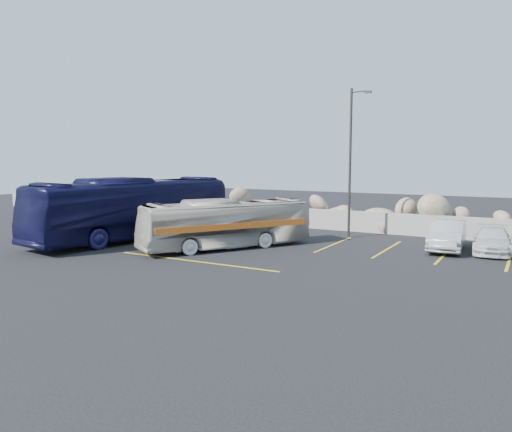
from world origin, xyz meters
The scene contains 9 objects.
ground centered at (0.00, 0.00, 0.00)m, with size 90.00×90.00×0.00m, color black.
seawall centered at (0.00, 12.00, 0.60)m, with size 60.00×0.40×1.20m, color gray.
riprap_pile centered at (0.00, 13.20, 1.30)m, with size 54.00×2.80×2.60m, color #89715A, non-canonical shape.
parking_lines centered at (4.64, 5.57, 0.01)m, with size 18.16×9.36×0.01m.
lamppost centered at (2.56, 9.50, 4.30)m, with size 1.14×0.18×8.00m.
vintage_bus centered at (-1.57, 3.52, 1.18)m, with size 1.98×8.47×2.36m, color beige.
tour_coach centered at (-7.37, 3.39, 1.65)m, with size 2.77×11.86×3.30m, color #100F33.
car_b centered at (7.77, 8.23, 0.69)m, with size 1.47×4.21×1.39m, color #B2B2B7.
car_c centered at (9.70, 8.52, 0.57)m, with size 1.59×3.92×1.14m, color silver.
Camera 1 is at (11.41, -16.43, 4.29)m, focal length 35.00 mm.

